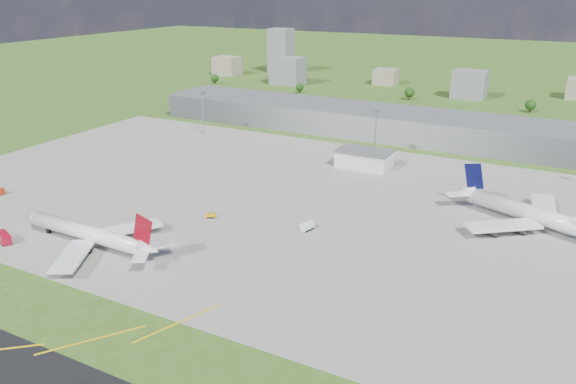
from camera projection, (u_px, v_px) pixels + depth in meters
The scene contains 21 objects.
ground at pixel (378, 141), 329.83m from camera, with size 1400.00×1400.00×0.00m, color #32571B.
apron at pixel (312, 205), 234.43m from camera, with size 360.00×190.00×0.08m, color gray.
terminal at pixel (387, 123), 339.61m from camera, with size 300.00×42.00×15.00m, color gray.
ops_building at pixel (364, 159), 282.68m from camera, with size 26.00×16.00×8.00m, color silver.
mast_west at pixel (202, 106), 338.64m from camera, with size 3.50×2.00×25.90m.
mast_center at pixel (376, 126), 290.28m from camera, with size 3.50×2.00×25.90m.
airliner_red_twin at pixel (91, 235), 196.27m from camera, with size 63.68×49.70×17.49m.
airliner_blue_quad at pixel (547, 218), 207.99m from camera, with size 70.75×53.81×19.42m.
fire_truck at pixel (4, 238), 200.47m from camera, with size 8.82×5.85×3.65m.
tug_yellow at pixel (211, 216), 221.87m from camera, with size 4.14×3.46×1.79m.
van_white_near at pixel (307, 227), 210.57m from camera, with size 3.93×6.19×2.87m.
van_white_far at pixel (475, 228), 210.35m from camera, with size 5.17×3.37×2.46m.
bldg_far_w at pixel (227, 66), 564.00m from camera, with size 24.00×20.00×18.00m, color gray.
bldg_w at pixel (288, 71), 511.24m from camera, with size 28.00×22.00×24.00m, color slate.
bldg_cw at pixel (386, 77), 510.91m from camera, with size 20.00×18.00×14.00m, color gray.
bldg_c at pixel (470, 84), 449.53m from camera, with size 26.00×20.00×22.00m, color slate.
bldg_tall_w at pixel (281, 51), 574.95m from camera, with size 22.00×20.00×44.00m, color slate.
tree_far_w at pixel (215, 78), 515.19m from camera, with size 7.20×7.20×8.80m.
tree_w at pixel (300, 87), 471.60m from camera, with size 6.75×6.75×8.25m.
tree_c at pixel (410, 92), 444.11m from camera, with size 8.10×8.10×9.90m.
tree_e at pixel (531, 105), 400.52m from camera, with size 7.65×7.65×9.35m.
Camera 1 is at (103.10, -156.97, 87.40)m, focal length 35.00 mm.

